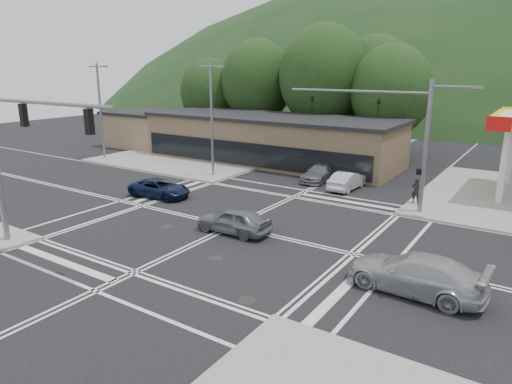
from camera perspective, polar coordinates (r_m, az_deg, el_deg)
The scene contains 21 objects.
ground at distance 25.72m, azimuth -3.06°, elevation -4.31°, with size 120.00×120.00×0.00m, color black.
sidewalk_nw at distance 46.13m, azimuth -7.05°, elevation 4.51°, with size 16.00×16.00×0.15m, color gray.
commercial_row at distance 43.32m, azimuth 1.73°, elevation 6.51°, with size 24.00×8.00×4.00m, color brown.
commercial_nw at distance 53.42m, azimuth -13.16°, elevation 7.58°, with size 8.00×7.00×3.60m, color #846B4F.
hill_north at distance 110.74m, azimuth 26.14°, elevation 9.31°, with size 252.00×126.00×140.00m, color #183618.
tree_n_a at distance 51.96m, azimuth 0.16°, elevation 13.68°, with size 8.00×8.00×11.75m.
tree_n_b at distance 48.03m, azimuth 8.43°, elevation 14.16°, with size 9.00×9.00×12.98m.
tree_n_c at distance 45.54m, azimuth 16.53°, elevation 12.01°, with size 7.60×7.60×10.87m.
tree_n_d at distance 54.74m, azimuth -5.81°, elevation 12.32°, with size 6.80×6.80×9.76m.
tree_n_e at distance 50.24m, azimuth 14.64°, elevation 13.14°, with size 8.40×8.40×11.98m.
streetlight_nw at distance 36.69m, azimuth -5.50°, elevation 9.65°, with size 2.50×0.25×9.00m.
streetlight_w at distance 46.33m, azimuth -18.85°, elevation 10.08°, with size 2.50×0.25×9.00m.
signal_mast_ne at distance 28.87m, azimuth 18.20°, elevation 7.48°, with size 11.65×0.30×8.00m.
signal_mast_sw at distance 23.95m, azimuth -28.05°, elevation 5.09°, with size 9.14×0.28×8.00m.
car_blue_west at distance 32.00m, azimuth -11.95°, elevation 0.46°, with size 2.02×4.38×1.22m, color black.
car_grey_center at distance 24.54m, azimuth -2.77°, elevation -3.53°, with size 1.67×4.16×1.42m, color slate.
car_silver_east at distance 19.30m, azimuth 19.27°, elevation -9.60°, with size 2.19×5.38×1.56m, color #9C9FA3.
car_queue_a at distance 33.89m, azimuth 11.35°, elevation 1.42°, with size 1.40×4.03×1.33m, color #B5B6BD.
car_queue_b at distance 42.05m, azimuth 15.48°, elevation 3.89°, with size 1.66×4.12×1.41m, color silver.
car_northbound at distance 36.12m, azimuth 8.06°, elevation 2.39°, with size 1.80×4.42×1.28m, color slate.
pedestrian at distance 31.09m, azimuth 19.39°, elevation 0.17°, with size 0.60×0.39×1.64m, color black.
Camera 1 is at (14.46, -19.45, 8.63)m, focal length 32.00 mm.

